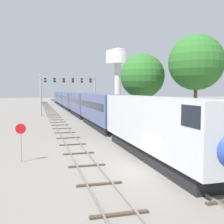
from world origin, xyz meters
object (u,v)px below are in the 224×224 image
object	(u,v)px
water_tower	(118,60)
stop_sign	(21,137)
signal_gantry	(68,85)
trackside_tree_left	(142,76)
passenger_train	(74,102)
trackside_tree_mid	(196,63)

from	to	relation	value
water_tower	stop_sign	xyz separation A→B (m)	(-32.84, -87.44, -15.58)
signal_gantry	trackside_tree_left	distance (m)	17.74
passenger_train	water_tower	world-z (taller)	water_tower
trackside_tree_left	stop_sign	bearing A→B (deg)	-127.42
passenger_train	trackside_tree_left	world-z (taller)	trackside_tree_left
signal_gantry	trackside_tree_left	world-z (taller)	trackside_tree_left
trackside_tree_left	water_tower	bearing A→B (deg)	77.75
signal_gantry	trackside_tree_mid	size ratio (longest dim) A/B	0.86
stop_sign	trackside_tree_mid	size ratio (longest dim) A/B	0.20
water_tower	stop_sign	world-z (taller)	water_tower
water_tower	stop_sign	bearing A→B (deg)	-110.58
passenger_train	signal_gantry	world-z (taller)	signal_gantry
signal_gantry	stop_sign	distance (m)	39.66
water_tower	trackside_tree_mid	bearing A→B (deg)	-96.04
stop_sign	trackside_tree_mid	world-z (taller)	trackside_tree_mid
signal_gantry	trackside_tree_mid	distance (m)	27.43
stop_sign	trackside_tree_mid	xyz separation A→B (m)	(25.49, 17.95, 7.83)
signal_gantry	stop_sign	bearing A→B (deg)	-101.35
stop_sign	trackside_tree_left	size ratio (longest dim) A/B	0.24
passenger_train	trackside_tree_mid	distance (m)	33.34
signal_gantry	trackside_tree_mid	xyz separation A→B (m)	(17.74, -20.67, 3.25)
passenger_train	trackside_tree_left	bearing A→B (deg)	-66.35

